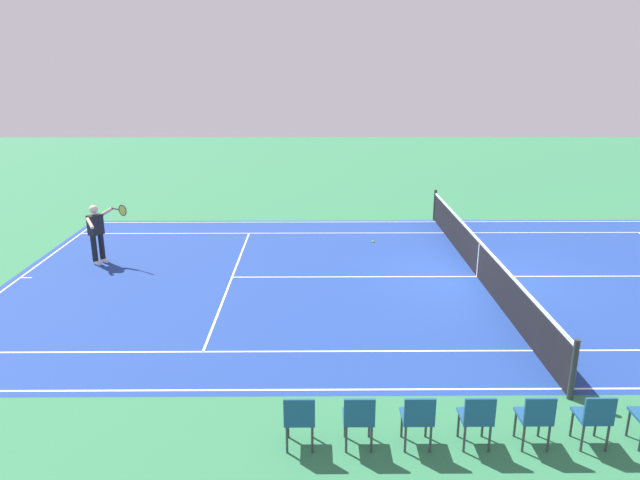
{
  "coord_description": "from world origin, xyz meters",
  "views": [
    {
      "loc": [
        4.22,
        14.32,
        5.35
      ],
      "look_at": [
        4.11,
        -0.36,
        0.9
      ],
      "focal_mm": 32.89,
      "sensor_mm": 36.0,
      "label": 1
    }
  ],
  "objects_px": {
    "spectator_chair_2": "(595,416)",
    "spectator_chair_5": "(418,417)",
    "tennis_player_near": "(97,231)",
    "spectator_chair_7": "(300,417)",
    "spectator_chair_3": "(536,416)",
    "tennis_net": "(479,259)",
    "tennis_ball": "(373,242)",
    "spectator_chair_4": "(477,416)",
    "spectator_chair_6": "(359,417)"
  },
  "relations": [
    {
      "from": "spectator_chair_7",
      "to": "tennis_net",
      "type": "bearing_deg",
      "value": -122.17
    },
    {
      "from": "spectator_chair_6",
      "to": "spectator_chair_5",
      "type": "bearing_deg",
      "value": 180.0
    },
    {
      "from": "spectator_chair_4",
      "to": "spectator_chair_6",
      "type": "height_order",
      "value": "same"
    },
    {
      "from": "tennis_ball",
      "to": "spectator_chair_4",
      "type": "xyz_separation_m",
      "value": [
        -0.51,
        10.11,
        0.49
      ]
    },
    {
      "from": "tennis_player_near",
      "to": "spectator_chair_7",
      "type": "distance_m",
      "value": 10.1
    },
    {
      "from": "spectator_chair_2",
      "to": "spectator_chair_6",
      "type": "distance_m",
      "value": 3.37
    },
    {
      "from": "spectator_chair_4",
      "to": "spectator_chair_5",
      "type": "distance_m",
      "value": 0.84
    },
    {
      "from": "tennis_player_near",
      "to": "spectator_chair_3",
      "type": "distance_m",
      "value": 12.34
    },
    {
      "from": "spectator_chair_3",
      "to": "spectator_chair_5",
      "type": "height_order",
      "value": "same"
    },
    {
      "from": "tennis_player_near",
      "to": "spectator_chair_3",
      "type": "height_order",
      "value": "tennis_player_near"
    },
    {
      "from": "spectator_chair_5",
      "to": "spectator_chair_6",
      "type": "distance_m",
      "value": 0.84
    },
    {
      "from": "tennis_ball",
      "to": "spectator_chair_3",
      "type": "bearing_deg",
      "value": 97.65
    },
    {
      "from": "spectator_chair_2",
      "to": "spectator_chair_3",
      "type": "height_order",
      "value": "same"
    },
    {
      "from": "tennis_ball",
      "to": "spectator_chair_5",
      "type": "xyz_separation_m",
      "value": [
        0.33,
        10.11,
        0.49
      ]
    },
    {
      "from": "tennis_ball",
      "to": "spectator_chair_7",
      "type": "bearing_deg",
      "value": 78.74
    },
    {
      "from": "spectator_chair_4",
      "to": "spectator_chair_7",
      "type": "xyz_separation_m",
      "value": [
        2.53,
        0.0,
        0.0
      ]
    },
    {
      "from": "tennis_ball",
      "to": "spectator_chair_7",
      "type": "height_order",
      "value": "spectator_chair_7"
    },
    {
      "from": "tennis_player_near",
      "to": "spectator_chair_6",
      "type": "height_order",
      "value": "tennis_player_near"
    },
    {
      "from": "spectator_chair_4",
      "to": "tennis_ball",
      "type": "bearing_deg",
      "value": -87.08
    },
    {
      "from": "spectator_chair_2",
      "to": "spectator_chair_5",
      "type": "height_order",
      "value": "same"
    },
    {
      "from": "tennis_player_near",
      "to": "spectator_chair_7",
      "type": "xyz_separation_m",
      "value": [
        -5.78,
        8.27,
        -0.41
      ]
    },
    {
      "from": "spectator_chair_5",
      "to": "spectator_chair_2",
      "type": "bearing_deg",
      "value": 180.0
    },
    {
      "from": "tennis_player_near",
      "to": "tennis_ball",
      "type": "distance_m",
      "value": 8.05
    },
    {
      "from": "tennis_player_near",
      "to": "spectator_chair_4",
      "type": "xyz_separation_m",
      "value": [
        -8.31,
        8.27,
        -0.41
      ]
    },
    {
      "from": "tennis_player_near",
      "to": "spectator_chair_7",
      "type": "height_order",
      "value": "tennis_player_near"
    },
    {
      "from": "tennis_player_near",
      "to": "spectator_chair_6",
      "type": "relative_size",
      "value": 1.93
    },
    {
      "from": "spectator_chair_2",
      "to": "spectator_chair_6",
      "type": "height_order",
      "value": "same"
    },
    {
      "from": "spectator_chair_6",
      "to": "tennis_net",
      "type": "bearing_deg",
      "value": -117.02
    },
    {
      "from": "spectator_chair_3",
      "to": "spectator_chair_6",
      "type": "height_order",
      "value": "same"
    },
    {
      "from": "spectator_chair_3",
      "to": "spectator_chair_2",
      "type": "bearing_deg",
      "value": 180.0
    },
    {
      "from": "spectator_chair_4",
      "to": "spectator_chair_3",
      "type": "bearing_deg",
      "value": 180.0
    },
    {
      "from": "spectator_chair_3",
      "to": "spectator_chair_7",
      "type": "xyz_separation_m",
      "value": [
        3.37,
        0.0,
        0.0
      ]
    },
    {
      "from": "spectator_chair_2",
      "to": "spectator_chair_4",
      "type": "height_order",
      "value": "same"
    },
    {
      "from": "spectator_chair_6",
      "to": "spectator_chair_7",
      "type": "bearing_deg",
      "value": 0.0
    },
    {
      "from": "tennis_net",
      "to": "spectator_chair_2",
      "type": "bearing_deg",
      "value": 88.08
    },
    {
      "from": "spectator_chair_6",
      "to": "spectator_chair_3",
      "type": "bearing_deg",
      "value": 180.0
    },
    {
      "from": "spectator_chair_3",
      "to": "spectator_chair_7",
      "type": "distance_m",
      "value": 3.37
    },
    {
      "from": "spectator_chair_6",
      "to": "spectator_chair_4",
      "type": "bearing_deg",
      "value": 180.0
    },
    {
      "from": "spectator_chair_2",
      "to": "spectator_chair_7",
      "type": "height_order",
      "value": "same"
    },
    {
      "from": "spectator_chair_5",
      "to": "spectator_chair_7",
      "type": "relative_size",
      "value": 1.0
    },
    {
      "from": "tennis_ball",
      "to": "tennis_player_near",
      "type": "bearing_deg",
      "value": 13.3
    },
    {
      "from": "tennis_ball",
      "to": "spectator_chair_5",
      "type": "bearing_deg",
      "value": 88.14
    },
    {
      "from": "spectator_chair_5",
      "to": "spectator_chair_3",
      "type": "bearing_deg",
      "value": 180.0
    },
    {
      "from": "spectator_chair_2",
      "to": "spectator_chair_5",
      "type": "xyz_separation_m",
      "value": [
        2.53,
        0.0,
        0.0
      ]
    },
    {
      "from": "spectator_chair_3",
      "to": "spectator_chair_5",
      "type": "relative_size",
      "value": 1.0
    },
    {
      "from": "tennis_net",
      "to": "spectator_chair_7",
      "type": "xyz_separation_m",
      "value": [
        4.45,
        7.08,
        0.03
      ]
    },
    {
      "from": "tennis_ball",
      "to": "spectator_chair_6",
      "type": "distance_m",
      "value": 10.19
    },
    {
      "from": "tennis_player_near",
      "to": "spectator_chair_5",
      "type": "height_order",
      "value": "tennis_player_near"
    },
    {
      "from": "tennis_ball",
      "to": "spectator_chair_3",
      "type": "distance_m",
      "value": 10.22
    },
    {
      "from": "tennis_net",
      "to": "spectator_chair_6",
      "type": "bearing_deg",
      "value": 62.98
    }
  ]
}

